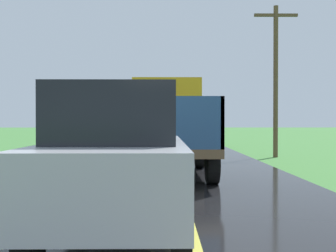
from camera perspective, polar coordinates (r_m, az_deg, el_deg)
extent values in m
cube|color=#2D2D30|center=(11.39, -0.10, -3.77)|extent=(0.90, 5.51, 0.24)
cube|color=brown|center=(11.37, -0.10, -2.76)|extent=(2.30, 5.80, 0.20)
cube|color=gold|center=(13.31, -0.18, 2.26)|extent=(2.10, 1.90, 1.90)
cube|color=black|center=(14.28, -0.21, 3.49)|extent=(1.78, 0.02, 0.76)
cube|color=#2D517F|center=(10.43, -6.16, 0.49)|extent=(0.08, 3.85, 1.10)
cube|color=#2D517F|center=(10.45, 6.04, 0.49)|extent=(0.08, 3.85, 1.10)
cube|color=#2D517F|center=(8.49, 0.08, 0.45)|extent=(2.30, 0.08, 1.10)
cube|color=#2D517F|center=(12.26, -0.14, 0.52)|extent=(2.30, 0.08, 1.10)
cylinder|color=black|center=(13.22, -4.74, -3.59)|extent=(0.28, 1.00, 1.00)
cylinder|color=black|center=(13.24, 4.38, -3.58)|extent=(0.28, 1.00, 1.00)
cylinder|color=black|center=(9.85, -6.16, -5.05)|extent=(0.28, 1.00, 1.00)
cylinder|color=black|center=(9.88, 6.11, -5.04)|extent=(0.28, 1.00, 1.00)
ellipsoid|color=#B1D021|center=(9.89, -0.83, 0.32)|extent=(0.53, 0.63, 0.41)
ellipsoid|color=#B7CC2B|center=(8.97, -3.17, -1.97)|extent=(0.53, 0.59, 0.41)
ellipsoid|color=#A3CB2B|center=(11.54, 3.39, 2.04)|extent=(0.41, 0.38, 0.48)
ellipsoid|color=#ADBB29|center=(9.66, 4.39, 1.91)|extent=(0.45, 0.42, 0.50)
ellipsoid|color=#B1D130|center=(9.11, -5.34, -1.82)|extent=(0.43, 0.40, 0.51)
ellipsoid|color=gold|center=(8.81, -0.94, 0.32)|extent=(0.56, 0.71, 0.49)
ellipsoid|color=#B4C82C|center=(9.47, 4.75, -1.74)|extent=(0.44, 0.49, 0.44)
ellipsoid|color=#A4C82D|center=(9.34, -3.33, 0.27)|extent=(0.44, 0.43, 0.43)
ellipsoid|color=#B5CD2F|center=(10.13, -0.90, 0.22)|extent=(0.44, 0.49, 0.43)
ellipsoid|color=#B0C21B|center=(8.88, 5.85, -0.03)|extent=(0.55, 0.55, 0.42)
ellipsoid|color=#B6D029|center=(11.91, 2.35, 0.18)|extent=(0.41, 0.43, 0.40)
ellipsoid|color=#AAC41F|center=(10.83, 0.57, 0.03)|extent=(0.49, 0.47, 0.48)
ellipsoid|color=#BACB20|center=(11.83, 2.49, 0.39)|extent=(0.57, 0.69, 0.41)
cube|color=#2D2D30|center=(26.26, -0.29, -1.24)|extent=(0.90, 5.51, 0.24)
cube|color=brown|center=(26.25, -0.29, -0.80)|extent=(2.30, 5.80, 0.20)
cube|color=silver|center=(28.20, -0.32, 1.43)|extent=(2.10, 1.90, 1.90)
cube|color=black|center=(29.16, -0.33, 2.06)|extent=(1.79, 0.02, 0.76)
cube|color=#232328|center=(25.29, -2.80, 0.61)|extent=(0.08, 3.85, 1.10)
cube|color=#232328|center=(25.30, 2.23, 0.61)|extent=(0.08, 3.85, 1.10)
cube|color=#232328|center=(23.38, -0.25, 0.60)|extent=(2.30, 0.08, 1.10)
cube|color=#232328|center=(27.15, -0.31, 0.62)|extent=(2.30, 0.08, 1.10)
cylinder|color=black|center=(28.07, -2.46, -1.32)|extent=(0.28, 1.00, 1.00)
cylinder|color=black|center=(28.08, 1.83, -1.32)|extent=(0.28, 1.00, 1.00)
cylinder|color=black|center=(24.68, -2.71, -1.60)|extent=(0.28, 1.00, 1.00)
cylinder|color=black|center=(24.70, 2.17, -1.60)|extent=(0.28, 1.00, 1.00)
ellipsoid|color=#A3C12D|center=(24.47, -2.17, 1.23)|extent=(0.49, 0.49, 0.47)
ellipsoid|color=#AEC61C|center=(24.29, 0.22, 1.33)|extent=(0.42, 0.52, 0.48)
ellipsoid|color=#A9BF2D|center=(24.05, -0.48, -0.33)|extent=(0.55, 0.54, 0.40)
ellipsoid|color=#B5CD1D|center=(23.70, -1.80, -0.20)|extent=(0.40, 0.42, 0.36)
ellipsoid|color=#B7D11D|center=(25.69, -1.07, 0.53)|extent=(0.42, 0.43, 0.45)
ellipsoid|color=#B4D027|center=(26.26, -0.40, 1.20)|extent=(0.51, 0.63, 0.48)
ellipsoid|color=#A8CC33|center=(24.05, -0.68, 1.30)|extent=(0.58, 0.54, 0.50)
ellipsoid|color=#A1BD25|center=(26.65, 0.75, 0.48)|extent=(0.55, 0.50, 0.37)
cylinder|color=brown|center=(18.48, 14.64, 5.93)|extent=(0.20, 0.20, 6.52)
cube|color=brown|center=(18.95, 14.66, 14.58)|extent=(1.87, 0.12, 0.12)
cube|color=#B7BABF|center=(5.56, -6.80, -6.23)|extent=(1.70, 4.10, 0.80)
cube|color=black|center=(5.32, -7.04, 1.55)|extent=(1.44, 2.05, 0.70)
cylinder|color=black|center=(6.99, -12.02, -8.92)|extent=(0.20, 0.64, 0.64)
cylinder|color=black|center=(6.86, 0.86, -9.09)|extent=(0.20, 0.64, 0.64)
cylinder|color=black|center=(4.58, -18.50, -14.09)|extent=(0.20, 0.64, 0.64)
cylinder|color=black|center=(4.38, 1.76, -14.75)|extent=(0.20, 0.64, 0.64)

